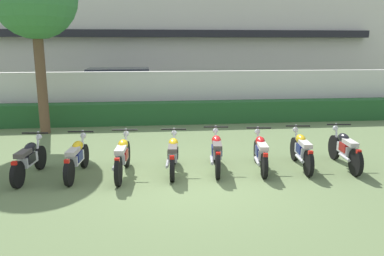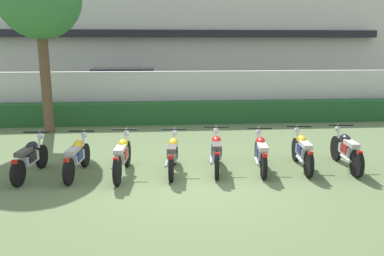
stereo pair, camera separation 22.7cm
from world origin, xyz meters
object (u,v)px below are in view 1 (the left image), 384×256
Objects in this scene: parked_car at (122,90)px; motorcycle_in_row_5 at (261,152)px; motorcycle_in_row_0 at (29,159)px; motorcycle_in_row_2 at (122,156)px; motorcycle_in_row_3 at (173,154)px; motorcycle_in_row_7 at (345,149)px; motorcycle_in_row_6 at (302,150)px; motorcycle_in_row_1 at (77,157)px; motorcycle_in_row_4 at (216,151)px.

parked_car reaches higher than motorcycle_in_row_5.
motorcycle_in_row_0 is 0.93× the size of motorcycle_in_row_2.
motorcycle_in_row_3 is (3.21, 0.05, 0.00)m from motorcycle_in_row_0.
motorcycle_in_row_3 is 4.15m from motorcycle_in_row_7.
motorcycle_in_row_1 is at bearing 96.83° from motorcycle_in_row_6.
motorcycle_in_row_0 is 6.29m from motorcycle_in_row_6.
parked_car is at bearing 16.68° from motorcycle_in_row_3.
motorcycle_in_row_2 reaches higher than motorcycle_in_row_6.
parked_car is at bearing 30.78° from motorcycle_in_row_5.
parked_car is 8.97m from motorcycle_in_row_1.
motorcycle_in_row_5 is at bearing -67.96° from parked_car.
motorcycle_in_row_7 is (1.06, -0.06, 0.01)m from motorcycle_in_row_6.
motorcycle_in_row_7 reaches higher than motorcycle_in_row_3.
motorcycle_in_row_6 is at bearing -84.41° from motorcycle_in_row_4.
motorcycle_in_row_6 is at bearing -62.59° from parked_car.
motorcycle_in_row_4 is 1.05m from motorcycle_in_row_5.
motorcycle_in_row_2 is at bearing 101.33° from motorcycle_in_row_3.
parked_car reaches higher than motorcycle_in_row_6.
motorcycle_in_row_6 is at bearing -84.22° from motorcycle_in_row_2.
motorcycle_in_row_3 is 2.07m from motorcycle_in_row_5.
motorcycle_in_row_3 is at bearing -83.09° from motorcycle_in_row_0.
parked_car is at bearing 35.01° from motorcycle_in_row_6.
motorcycle_in_row_7 is (5.87, -8.99, -0.48)m from parked_car.
motorcycle_in_row_7 is at bearing -82.96° from motorcycle_in_row_5.
motorcycle_in_row_1 is at bearing 97.60° from motorcycle_in_row_5.
motorcycle_in_row_6 reaches higher than motorcycle_in_row_0.
motorcycle_in_row_3 is at bearing -79.95° from parked_car.
motorcycle_in_row_7 is (3.12, -0.12, 0.00)m from motorcycle_in_row_4.
motorcycle_in_row_7 reaches higher than motorcycle_in_row_0.
motorcycle_in_row_1 is at bearing -82.90° from motorcycle_in_row_0.
parked_car is 9.06m from motorcycle_in_row_2.
motorcycle_in_row_4 is at bearing -81.49° from motorcycle_in_row_2.
parked_car is 9.74m from motorcycle_in_row_5.
motorcycle_in_row_4 is at bearing 93.00° from motorcycle_in_row_5.
motorcycle_in_row_4 is at bearing -82.76° from motorcycle_in_row_0.
motorcycle_in_row_4 is at bearing -73.68° from parked_car.
motorcycle_in_row_4 is at bearing 93.61° from motorcycle_in_row_7.
motorcycle_in_row_2 reaches higher than motorcycle_in_row_3.
parked_car is at bearing 24.41° from motorcycle_in_row_4.
motorcycle_in_row_2 is 3.22m from motorcycle_in_row_5.
motorcycle_in_row_2 is 1.16m from motorcycle_in_row_3.
motorcycle_in_row_4 reaches higher than motorcycle_in_row_5.
motorcycle_in_row_5 is at bearing -83.96° from motorcycle_in_row_0.
parked_car is 9.10m from motorcycle_in_row_0.
motorcycle_in_row_2 is at bearing -85.74° from motorcycle_in_row_0.
motorcycle_in_row_6 reaches higher than motorcycle_in_row_5.
parked_car is 2.33× the size of motorcycle_in_row_2.
motorcycle_in_row_2 is at bearing 101.21° from motorcycle_in_row_4.
motorcycle_in_row_1 is at bearing 96.53° from motorcycle_in_row_3.
motorcycle_in_row_5 is (1.04, -0.09, -0.02)m from motorcycle_in_row_4.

